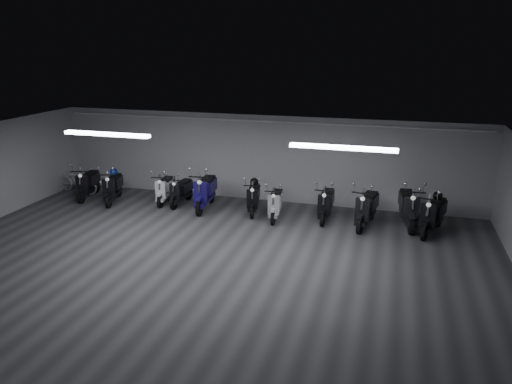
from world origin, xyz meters
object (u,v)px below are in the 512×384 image
(scooter_0, at_px, (87,179))
(scooter_1, at_px, (112,182))
(scooter_2, at_px, (164,185))
(scooter_9, at_px, (409,201))
(helmet_0, at_px, (254,182))
(helmet_2, at_px, (114,172))
(helmet_1, at_px, (438,196))
(scooter_6, at_px, (276,199))
(scooter_8, at_px, (367,202))
(scooter_7, at_px, (326,198))
(scooter_4, at_px, (205,186))
(scooter_3, at_px, (181,187))
(scooter_5, at_px, (254,193))
(scooter_10, at_px, (434,209))
(bicycle, at_px, (77,178))

(scooter_0, height_order, scooter_1, scooter_1)
(scooter_2, height_order, scooter_9, scooter_9)
(helmet_0, height_order, helmet_2, helmet_2)
(helmet_1, xyz_separation_m, helmet_2, (-9.96, -0.02, -0.05))
(scooter_6, bearing_deg, scooter_8, -4.87)
(helmet_0, height_order, helmet_1, helmet_1)
(scooter_7, bearing_deg, scooter_0, -179.41)
(helmet_0, bearing_deg, helmet_1, -3.13)
(scooter_2, distance_m, scooter_4, 1.52)
(scooter_3, xyz_separation_m, scooter_5, (2.44, -0.07, 0.03))
(scooter_9, height_order, scooter_10, scooter_9)
(scooter_10, distance_m, helmet_2, 9.88)
(scooter_4, distance_m, scooter_8, 4.92)
(bicycle, xyz_separation_m, helmet_0, (6.35, -0.04, 0.36))
(scooter_4, relative_size, scooter_9, 1.01)
(scooter_8, bearing_deg, helmet_1, 16.67)
(scooter_6, xyz_separation_m, scooter_9, (3.74, 0.43, 0.12))
(scooter_7, distance_m, bicycle, 8.61)
(scooter_4, bearing_deg, bicycle, 169.91)
(scooter_5, relative_size, scooter_7, 0.96)
(scooter_3, bearing_deg, helmet_2, -174.09)
(scooter_0, bearing_deg, scooter_3, -7.42)
(scooter_7, xyz_separation_m, helmet_2, (-6.93, -0.06, 0.30))
(scooter_2, bearing_deg, scooter_1, -174.32)
(scooter_9, bearing_deg, scooter_3, 172.38)
(scooter_7, bearing_deg, helmet_1, -1.15)
(scooter_3, distance_m, scooter_10, 7.59)
(scooter_7, bearing_deg, scooter_2, 178.16)
(scooter_1, distance_m, scooter_9, 9.17)
(scooter_2, height_order, scooter_4, scooter_4)
(scooter_3, relative_size, scooter_6, 0.97)
(scooter_8, distance_m, helmet_1, 1.88)
(scooter_0, distance_m, scooter_3, 3.27)
(scooter_3, xyz_separation_m, helmet_1, (7.67, -0.13, 0.41))
(helmet_0, bearing_deg, scooter_6, -34.42)
(scooter_1, bearing_deg, scooter_0, 154.26)
(scooter_1, distance_m, scooter_4, 3.13)
(scooter_9, distance_m, bicycle, 10.91)
(scooter_10, xyz_separation_m, helmet_2, (-9.87, 0.23, 0.25))
(helmet_2, bearing_deg, helmet_1, 0.13)
(helmet_1, bearing_deg, scooter_9, 167.64)
(scooter_4, xyz_separation_m, scooter_9, (6.04, 0.20, -0.01))
(scooter_1, distance_m, helmet_1, 9.89)
(scooter_1, relative_size, scooter_2, 1.10)
(scooter_4, bearing_deg, scooter_3, 163.49)
(helmet_1, relative_size, helmet_2, 1.03)
(bicycle, height_order, helmet_1, helmet_1)
(scooter_0, height_order, scooter_9, scooter_9)
(scooter_3, bearing_deg, scooter_5, 0.38)
(scooter_4, bearing_deg, helmet_0, 6.58)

